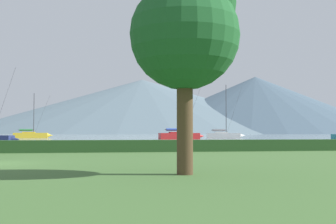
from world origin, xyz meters
name	(u,v)px	position (x,y,z in m)	size (l,w,h in m)	color
harbor_water	(78,136)	(0.00, 137.00, 0.00)	(320.00, 246.00, 0.00)	#8C9EA3
hedge_line	(20,147)	(0.00, 11.00, 0.44)	(80.00, 1.20, 0.87)	#284C23
sailboat_slip_3	(180,135)	(21.97, 64.01, 0.75)	(9.17, 3.05, 10.63)	red
sailboat_slip_4	(224,135)	(34.48, 75.37, 0.74)	(8.91, 4.19, 12.24)	white
sailboat_slip_7	(31,135)	(-9.51, 88.34, 0.75)	(9.16, 3.08, 10.76)	gold
park_tree	(188,30)	(8.28, -6.34, 5.04)	(3.85, 3.85, 7.25)	#4C3823
distant_hill_west_ridge	(142,106)	(49.73, 382.32, 24.85)	(325.30, 325.30, 49.71)	slate
distant_hill_central_peak	(255,105)	(142.64, 337.36, 24.42)	(226.81, 226.81, 48.83)	#425666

